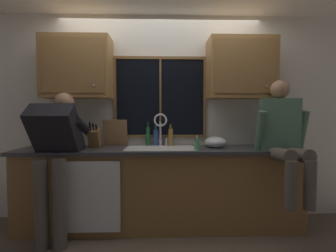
# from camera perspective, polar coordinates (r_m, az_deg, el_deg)

# --- Properties ---
(back_wall) EXTENTS (5.57, 0.12, 2.55)m
(back_wall) POSITION_cam_1_polar(r_m,az_deg,el_deg) (3.18, -1.77, 2.09)
(back_wall) COLOR silver
(back_wall) RESTS_ON floor
(window_glass) EXTENTS (1.10, 0.02, 0.95)m
(window_glass) POSITION_cam_1_polar(r_m,az_deg,el_deg) (3.12, -1.87, 6.67)
(window_glass) COLOR black
(window_frame_top) EXTENTS (1.17, 0.02, 0.04)m
(window_frame_top) POSITION_cam_1_polar(r_m,az_deg,el_deg) (3.18, -1.88, 15.57)
(window_frame_top) COLOR brown
(window_frame_bottom) EXTENTS (1.17, 0.02, 0.04)m
(window_frame_bottom) POSITION_cam_1_polar(r_m,az_deg,el_deg) (3.11, -1.86, -2.39)
(window_frame_bottom) COLOR brown
(window_frame_left) EXTENTS (0.03, 0.02, 0.95)m
(window_frame_left) POSITION_cam_1_polar(r_m,az_deg,el_deg) (3.16, -12.27, 6.56)
(window_frame_left) COLOR brown
(window_frame_right) EXTENTS (0.03, 0.02, 0.95)m
(window_frame_right) POSITION_cam_1_polar(r_m,az_deg,el_deg) (3.16, 8.55, 6.60)
(window_frame_right) COLOR brown
(window_mullion_center) EXTENTS (0.02, 0.02, 0.95)m
(window_mullion_center) POSITION_cam_1_polar(r_m,az_deg,el_deg) (3.11, -1.87, 6.69)
(window_mullion_center) COLOR brown
(lower_cabinet_run) EXTENTS (3.17, 0.58, 0.88)m
(lower_cabinet_run) POSITION_cam_1_polar(r_m,az_deg,el_deg) (2.96, -1.76, -14.37)
(lower_cabinet_run) COLOR olive
(lower_cabinet_run) RESTS_ON floor
(countertop) EXTENTS (3.23, 0.62, 0.04)m
(countertop) POSITION_cam_1_polar(r_m,az_deg,el_deg) (2.84, -1.77, -5.57)
(countertop) COLOR #38383D
(countertop) RESTS_ON lower_cabinet_run
(dishwasher_front) EXTENTS (0.60, 0.02, 0.74)m
(dishwasher_front) POSITION_cam_1_polar(r_m,az_deg,el_deg) (2.75, -17.45, -15.46)
(dishwasher_front) COLOR white
(upper_cabinet_left) EXTENTS (0.79, 0.36, 0.72)m
(upper_cabinet_left) POSITION_cam_1_polar(r_m,az_deg,el_deg) (3.16, -20.34, 12.58)
(upper_cabinet_left) COLOR #9E703D
(upper_cabinet_right) EXTENTS (0.79, 0.36, 0.72)m
(upper_cabinet_right) POSITION_cam_1_polar(r_m,az_deg,el_deg) (3.15, 16.61, 12.66)
(upper_cabinet_right) COLOR #9E703D
(sink) EXTENTS (0.80, 0.46, 0.21)m
(sink) POSITION_cam_1_polar(r_m,az_deg,el_deg) (2.86, -1.87, -7.09)
(sink) COLOR silver
(sink) RESTS_ON lower_cabinet_run
(faucet) EXTENTS (0.18, 0.09, 0.40)m
(faucet) POSITION_cam_1_polar(r_m,az_deg,el_deg) (3.00, -1.72, 0.12)
(faucet) COLOR silver
(faucet) RESTS_ON countertop
(person_standing) EXTENTS (0.53, 0.70, 1.55)m
(person_standing) POSITION_cam_1_polar(r_m,az_deg,el_deg) (2.75, -24.58, -4.88)
(person_standing) COLOR #595147
(person_standing) RESTS_ON floor
(person_sitting_on_counter) EXTENTS (0.54, 0.63, 1.26)m
(person_sitting_on_counter) POSITION_cam_1_polar(r_m,az_deg,el_deg) (2.87, 25.24, -1.65)
(person_sitting_on_counter) COLOR #595147
(person_sitting_on_counter) RESTS_ON countertop
(knife_block) EXTENTS (0.12, 0.18, 0.32)m
(knife_block) POSITION_cam_1_polar(r_m,az_deg,el_deg) (2.99, -16.72, -2.79)
(knife_block) COLOR brown
(knife_block) RESTS_ON countertop
(cutting_board) EXTENTS (0.29, 0.09, 0.33)m
(cutting_board) POSITION_cam_1_polar(r_m,az_deg,el_deg) (3.10, -12.14, -1.58)
(cutting_board) COLOR #997047
(cutting_board) RESTS_ON countertop
(mixing_bowl) EXTENTS (0.26, 0.26, 0.13)m
(mixing_bowl) POSITION_cam_1_polar(r_m,az_deg,el_deg) (2.95, 11.02, -3.75)
(mixing_bowl) COLOR silver
(mixing_bowl) RESTS_ON countertop
(soap_dispenser) EXTENTS (0.06, 0.07, 0.16)m
(soap_dispenser) POSITION_cam_1_polar(r_m,az_deg,el_deg) (2.71, 6.76, -4.25)
(soap_dispenser) COLOR #59A566
(soap_dispenser) RESTS_ON countertop
(bottle_green_glass) EXTENTS (0.07, 0.07, 0.26)m
(bottle_green_glass) POSITION_cam_1_polar(r_m,az_deg,el_deg) (3.06, -2.85, -2.59)
(bottle_green_glass) COLOR #334C8C
(bottle_green_glass) RESTS_ON countertop
(bottle_tall_clear) EXTENTS (0.05, 0.05, 0.30)m
(bottle_tall_clear) POSITION_cam_1_polar(r_m,az_deg,el_deg) (3.05, -4.69, -2.30)
(bottle_tall_clear) COLOR #1E592D
(bottle_tall_clear) RESTS_ON countertop
(bottle_amber_small) EXTENTS (0.06, 0.06, 0.27)m
(bottle_amber_small) POSITION_cam_1_polar(r_m,az_deg,el_deg) (3.04, 0.59, -2.51)
(bottle_amber_small) COLOR olive
(bottle_amber_small) RESTS_ON countertop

